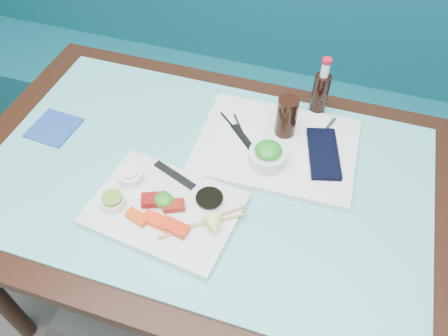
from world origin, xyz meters
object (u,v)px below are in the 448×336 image
(cola_bottle_body, at_px, (320,95))
(serving_tray, at_px, (276,146))
(sashimi_plate, at_px, (165,209))
(seaweed_bowl, at_px, (267,157))
(dining_table, at_px, (206,193))
(cola_glass, at_px, (287,117))
(blue_napkin, at_px, (54,128))
(booth_bench, at_px, (268,94))

(cola_bottle_body, bearing_deg, serving_tray, -113.59)
(sashimi_plate, distance_m, seaweed_bowl, 0.31)
(sashimi_plate, distance_m, cola_bottle_body, 0.59)
(serving_tray, bearing_deg, dining_table, -138.76)
(sashimi_plate, xyz_separation_m, serving_tray, (0.22, 0.31, -0.00))
(cola_bottle_body, bearing_deg, cola_glass, -118.34)
(dining_table, height_order, serving_tray, serving_tray)
(sashimi_plate, xyz_separation_m, blue_napkin, (-0.44, 0.18, -0.01))
(serving_tray, xyz_separation_m, seaweed_bowl, (-0.01, -0.07, 0.03))
(blue_napkin, bearing_deg, dining_table, -3.03)
(sashimi_plate, xyz_separation_m, cola_glass, (0.23, 0.36, 0.07))
(booth_bench, relative_size, cola_bottle_body, 21.26)
(dining_table, xyz_separation_m, cola_glass, (0.18, 0.21, 0.17))
(serving_tray, distance_m, cola_glass, 0.09)
(booth_bench, distance_m, dining_table, 0.89)
(dining_table, height_order, seaweed_bowl, seaweed_bowl)
(serving_tray, distance_m, cola_bottle_body, 0.22)
(cola_bottle_body, bearing_deg, booth_bench, 116.79)
(seaweed_bowl, bearing_deg, blue_napkin, -175.42)
(sashimi_plate, bearing_deg, serving_tray, 60.70)
(dining_table, xyz_separation_m, cola_bottle_body, (0.25, 0.35, 0.16))
(seaweed_bowl, bearing_deg, serving_tray, 82.41)
(cola_glass, xyz_separation_m, cola_bottle_body, (0.07, 0.14, -0.01))
(booth_bench, bearing_deg, cola_bottle_body, -63.21)
(booth_bench, xyz_separation_m, seaweed_bowl, (0.16, -0.76, 0.42))
(blue_napkin, bearing_deg, serving_tray, 10.86)
(serving_tray, distance_m, seaweed_bowl, 0.08)
(cola_bottle_body, bearing_deg, dining_table, -125.85)
(dining_table, height_order, blue_napkin, blue_napkin)
(serving_tray, bearing_deg, blue_napkin, -170.75)
(dining_table, bearing_deg, booth_bench, 90.00)
(seaweed_bowl, distance_m, cola_glass, 0.14)
(seaweed_bowl, distance_m, cola_bottle_body, 0.28)
(blue_napkin, bearing_deg, cola_glass, 15.14)
(booth_bench, bearing_deg, cola_glass, -74.41)
(serving_tray, bearing_deg, sashimi_plate, -127.64)
(booth_bench, height_order, blue_napkin, booth_bench)
(sashimi_plate, relative_size, blue_napkin, 2.81)
(sashimi_plate, relative_size, serving_tray, 0.82)
(booth_bench, bearing_deg, sashimi_plate, -93.25)
(sashimi_plate, height_order, seaweed_bowl, seaweed_bowl)
(cola_glass, height_order, cola_bottle_body, same)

